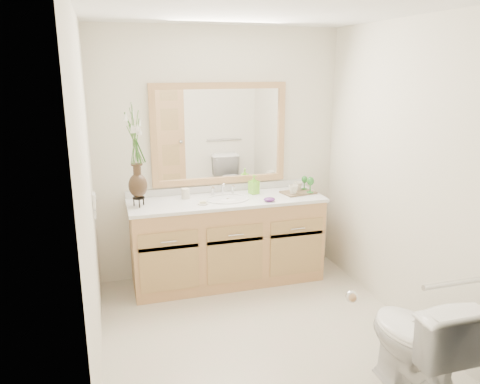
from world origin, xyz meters
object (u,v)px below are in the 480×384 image
object	(u,v)px
flower_vase	(136,146)
tray	(298,192)
toilet	(416,343)
soap_bottle	(254,185)
tumbler	(186,194)

from	to	relation	value
flower_vase	tray	distance (m)	1.63
flower_vase	tray	bearing A→B (deg)	0.35
toilet	tray	size ratio (longest dim) A/B	2.38
toilet	soap_bottle	xyz separation A→B (m)	(-0.40, 2.05, 0.55)
toilet	soap_bottle	size ratio (longest dim) A/B	4.48
tumbler	soap_bottle	distance (m)	0.67
tray	tumbler	bearing A→B (deg)	162.67
toilet	tumbler	xyz separation A→B (m)	(-1.07, 2.06, 0.51)
soap_bottle	tray	xyz separation A→B (m)	(0.42, -0.11, -0.08)
flower_vase	tumbler	distance (m)	0.68
tumbler	soap_bottle	xyz separation A→B (m)	(0.67, -0.01, 0.04)
toilet	flower_vase	size ratio (longest dim) A/B	0.94
toilet	flower_vase	distance (m)	2.65
tumbler	toilet	bearing A→B (deg)	-62.50
flower_vase	tumbler	xyz separation A→B (m)	(0.44, 0.13, -0.49)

